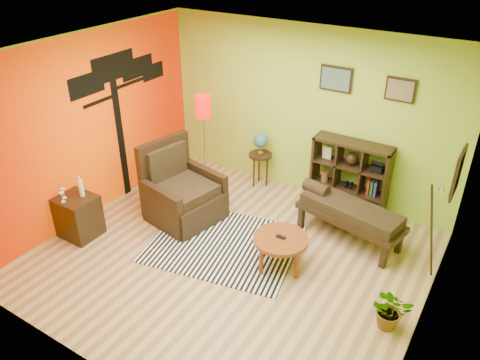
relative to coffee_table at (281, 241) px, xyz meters
The scene contains 11 objects.
ground 0.79m from the coffee_table, 158.97° to the right, with size 5.00×5.00×0.00m, color tan.
room_shell 1.61m from the coffee_table, 162.46° to the right, with size 5.04×4.54×2.82m.
zebra_rug 0.98m from the coffee_table, behind, with size 2.06×1.64×0.01m, color white.
coffee_table is the anchor object (origin of this frame).
armchair 1.89m from the coffee_table, behind, with size 1.17×1.17×1.21m.
side_cabinet 2.99m from the coffee_table, 161.59° to the right, with size 0.54×0.49×0.95m.
floor_lamp 2.48m from the coffee_table, 151.68° to the left, with size 0.26×0.26×1.73m.
globe_table 2.23m from the coffee_table, 126.98° to the left, with size 0.40×0.40×0.98m.
cube_shelf 1.82m from the coffee_table, 81.22° to the left, with size 1.20×0.35×1.20m.
bench 1.18m from the coffee_table, 63.34° to the left, with size 1.63×0.85×0.72m.
potted_plant 1.62m from the coffee_table, 10.85° to the right, with size 0.45×0.50×0.39m, color #26661E.
Camera 1 is at (2.83, -4.28, 4.14)m, focal length 35.00 mm.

